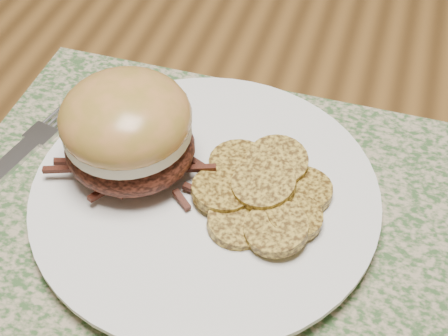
# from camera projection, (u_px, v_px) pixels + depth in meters

# --- Properties ---
(ground) EXTENTS (3.50, 3.50, 0.00)m
(ground) POSITION_uv_depth(u_px,v_px,m) (136.00, 336.00, 1.24)
(ground) COLOR #50301B
(ground) RESTS_ON ground
(dining_table) EXTENTS (1.50, 0.90, 0.75)m
(dining_table) POSITION_uv_depth(u_px,v_px,m) (78.00, 71.00, 0.75)
(dining_table) COLOR brown
(dining_table) RESTS_ON ground
(placemat) EXTENTS (0.45, 0.33, 0.00)m
(placemat) POSITION_uv_depth(u_px,v_px,m) (222.00, 220.00, 0.49)
(placemat) COLOR #36582D
(placemat) RESTS_ON dining_table
(dinner_plate) EXTENTS (0.26, 0.26, 0.02)m
(dinner_plate) POSITION_uv_depth(u_px,v_px,m) (205.00, 196.00, 0.50)
(dinner_plate) COLOR white
(dinner_plate) RESTS_ON placemat
(pork_sandwich) EXTENTS (0.13, 0.13, 0.08)m
(pork_sandwich) POSITION_uv_depth(u_px,v_px,m) (127.00, 130.00, 0.48)
(pork_sandwich) COLOR black
(pork_sandwich) RESTS_ON dinner_plate
(roasted_potatoes) EXTENTS (0.12, 0.13, 0.03)m
(roasted_potatoes) POSITION_uv_depth(u_px,v_px,m) (264.00, 192.00, 0.48)
(roasted_potatoes) COLOR gold
(roasted_potatoes) RESTS_ON dinner_plate
(fork) EXTENTS (0.06, 0.20, 0.00)m
(fork) POSITION_uv_depth(u_px,v_px,m) (0.00, 172.00, 0.52)
(fork) COLOR silver
(fork) RESTS_ON placemat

